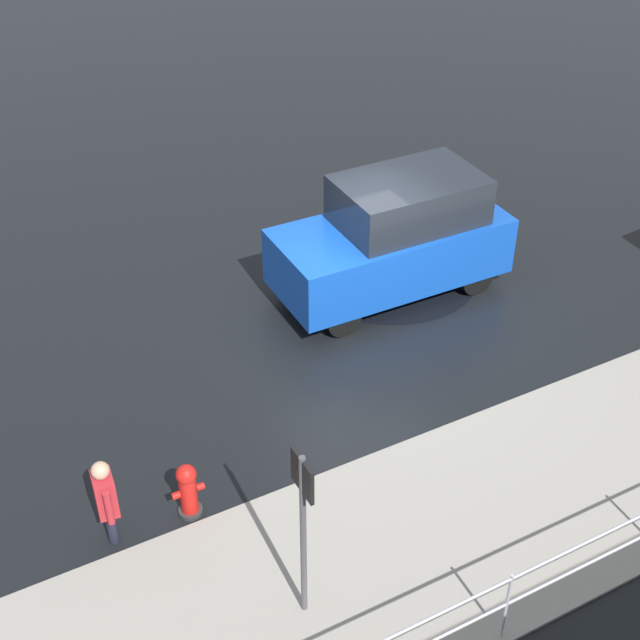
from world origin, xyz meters
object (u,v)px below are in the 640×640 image
(fire_hydrant, at_px, (188,490))
(pedestrian, at_px, (105,496))
(sign_post, at_px, (303,515))
(moving_hatchback, at_px, (395,238))

(fire_hydrant, xyz_separation_m, pedestrian, (0.98, -0.11, 0.28))
(fire_hydrant, xyz_separation_m, sign_post, (-0.60, 1.97, 1.18))
(moving_hatchback, xyz_separation_m, sign_post, (4.33, 5.07, 0.55))
(fire_hydrant, relative_size, sign_post, 0.33)
(pedestrian, bearing_deg, moving_hatchback, -153.10)
(fire_hydrant, bearing_deg, pedestrian, -6.42)
(moving_hatchback, height_order, pedestrian, moving_hatchback)
(pedestrian, bearing_deg, sign_post, 127.13)
(pedestrian, relative_size, sign_post, 0.51)
(moving_hatchback, xyz_separation_m, fire_hydrant, (4.93, 3.10, -0.63))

